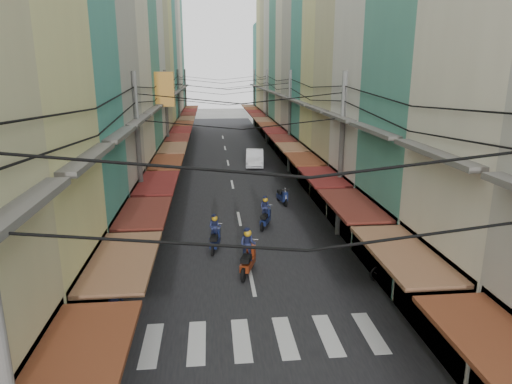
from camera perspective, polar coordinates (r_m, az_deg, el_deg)
ground at (r=20.49m, az=-1.03°, el=-8.74°), size 160.00×160.00×0.00m
road at (r=39.57m, az=-3.41°, el=3.07°), size 10.00×80.00×0.02m
sidewalk_left at (r=39.85m, az=-12.80°, el=2.83°), size 3.00×80.00×0.06m
sidewalk_right at (r=40.34m, az=5.87°, el=3.28°), size 3.00×80.00×0.06m
crosswalk at (r=15.21m, az=0.92°, el=-17.82°), size 7.55×2.40×0.01m
building_row_left at (r=35.83m, az=-16.77°, el=16.94°), size 7.80×67.67×23.70m
building_row_right at (r=36.36m, az=9.72°, el=16.73°), size 7.80×68.98×22.59m
utility_poles at (r=33.75m, az=-3.22°, el=12.26°), size 10.20×66.13×8.20m
white_car at (r=40.33m, az=-0.16°, el=3.31°), size 5.17×2.44×1.77m
bicycle at (r=19.76m, az=16.21°, el=-10.32°), size 1.89×1.15×1.22m
moving_scooters at (r=22.26m, az=-0.77°, el=-5.17°), size 4.74×11.88×2.01m
parked_scooters at (r=17.72m, az=14.03°, el=-11.52°), size 12.50×15.29×1.01m
pedestrians at (r=21.31m, az=-11.64°, el=-5.04°), size 11.79×22.15×2.21m
market_umbrella at (r=17.90m, az=19.63°, el=-5.38°), size 2.47×2.47×2.60m
traffic_sign at (r=15.55m, az=22.47°, el=-9.80°), size 0.10×0.62×2.82m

